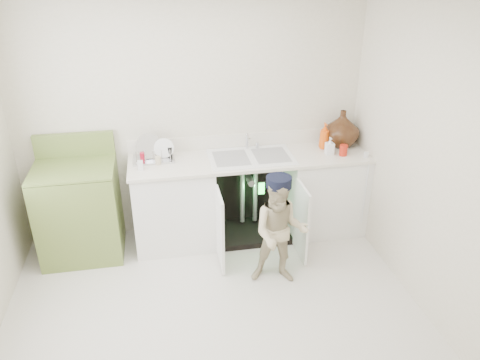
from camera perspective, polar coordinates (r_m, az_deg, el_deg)
The scene contains 5 objects.
ground at distance 4.11m, azimuth -2.99°, elevation -16.14°, with size 3.50×3.50×0.00m, color beige.
room_shell at distance 3.40m, azimuth -3.47°, elevation -0.33°, with size 6.00×5.50×1.26m.
counter_run at distance 4.91m, azimuth 1.86°, elevation -1.55°, with size 2.44×1.02×1.28m.
avocado_stove at distance 4.85m, azimuth -18.95°, elevation -3.44°, with size 0.76×0.65×1.18m.
repair_worker at distance 4.19m, azimuth 4.91°, elevation -6.23°, with size 0.58×0.74×1.05m.
Camera 1 is at (-0.36, -3.03, 2.76)m, focal length 35.00 mm.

